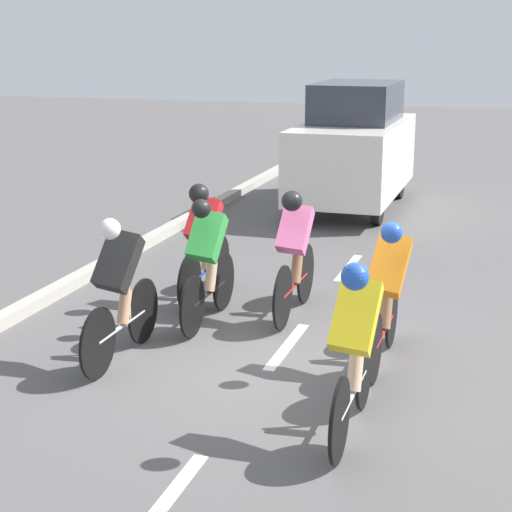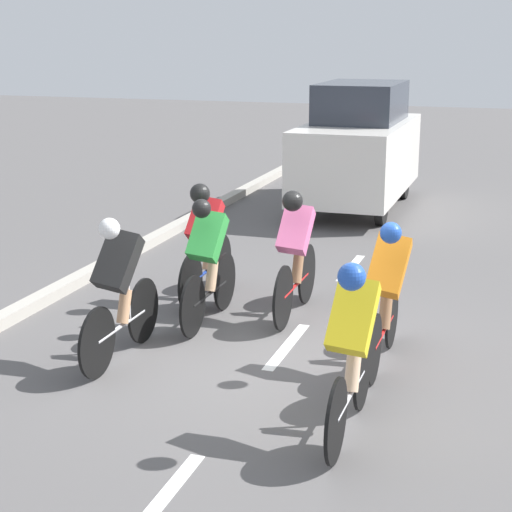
% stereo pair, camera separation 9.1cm
% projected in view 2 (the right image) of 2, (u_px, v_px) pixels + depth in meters
% --- Properties ---
extents(ground_plane, '(60.00, 60.00, 0.00)m').
position_uv_depth(ground_plane, '(279.00, 356.00, 8.68)').
color(ground_plane, '#565454').
extents(lane_stripe_near, '(0.12, 1.40, 0.01)m').
position_uv_depth(lane_stripe_near, '(161.00, 501.00, 6.00)').
color(lane_stripe_near, white).
rests_on(lane_stripe_near, ground).
extents(lane_stripe_mid, '(0.12, 1.40, 0.01)m').
position_uv_depth(lane_stripe_mid, '(287.00, 346.00, 8.94)').
color(lane_stripe_mid, white).
rests_on(lane_stripe_mid, ground).
extents(lane_stripe_far, '(0.12, 1.40, 0.01)m').
position_uv_depth(lane_stripe_far, '(351.00, 268.00, 11.88)').
color(lane_stripe_far, white).
rests_on(lane_stripe_far, ground).
extents(curb, '(0.20, 26.55, 0.14)m').
position_uv_depth(curb, '(22.00, 310.00, 9.88)').
color(curb, '#A8A399').
rests_on(curb, ground).
extents(cyclist_yellow, '(0.37, 1.70, 1.54)m').
position_uv_depth(cyclist_yellow, '(352.00, 345.00, 6.74)').
color(cyclist_yellow, black).
rests_on(cyclist_yellow, ground).
extents(cyclist_orange, '(0.40, 1.67, 1.51)m').
position_uv_depth(cyclist_orange, '(387.00, 290.00, 8.20)').
color(cyclist_orange, black).
rests_on(cyclist_orange, ground).
extents(cyclist_black, '(0.40, 1.70, 1.52)m').
position_uv_depth(cyclist_black, '(119.00, 286.00, 8.34)').
color(cyclist_black, black).
rests_on(cyclist_black, ground).
extents(cyclist_red, '(0.38, 1.72, 1.49)m').
position_uv_depth(cyclist_red, '(205.00, 238.00, 10.24)').
color(cyclist_red, black).
rests_on(cyclist_red, ground).
extents(cyclist_green, '(0.37, 1.67, 1.48)m').
position_uv_depth(cyclist_green, '(208.00, 258.00, 9.42)').
color(cyclist_green, black).
rests_on(cyclist_green, ground).
extents(cyclist_pink, '(0.36, 1.74, 1.52)m').
position_uv_depth(cyclist_pink, '(295.00, 251.00, 9.64)').
color(cyclist_pink, black).
rests_on(cyclist_pink, ground).
extents(support_car, '(1.70, 4.01, 2.29)m').
position_uv_depth(support_car, '(358.00, 147.00, 15.60)').
color(support_car, black).
rests_on(support_car, ground).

